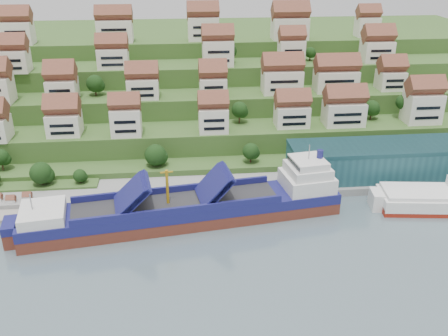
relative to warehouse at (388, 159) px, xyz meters
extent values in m
plane|color=slate|center=(-52.00, -17.00, -7.20)|extent=(300.00, 300.00, 0.00)
cube|color=gray|center=(-32.00, -2.00, -6.10)|extent=(180.00, 14.00, 2.20)
cube|color=gray|center=(-110.00, -5.00, -6.70)|extent=(45.00, 20.00, 1.00)
cube|color=#2D4C1E|center=(-52.00, 69.00, -5.20)|extent=(260.00, 128.00, 4.00)
cube|color=#2D4C1E|center=(-52.00, 74.00, -1.70)|extent=(260.00, 118.00, 11.00)
cube|color=#2D4C1E|center=(-52.00, 82.00, 1.80)|extent=(260.00, 102.00, 18.00)
cube|color=#2D4C1E|center=(-52.00, 90.00, 5.30)|extent=(260.00, 86.00, 25.00)
cube|color=#2D4C1E|center=(-52.00, 99.00, 8.30)|extent=(260.00, 68.00, 31.00)
cube|color=white|center=(-99.42, 21.63, 7.34)|extent=(10.39, 8.57, 7.08)
cube|color=white|center=(-79.66, 19.12, 8.23)|extent=(9.48, 7.03, 8.87)
cube|color=white|center=(-51.77, 19.71, 7.81)|extent=(9.38, 7.62, 8.03)
cube|color=white|center=(-25.21, 22.28, 7.35)|extent=(11.04, 7.73, 7.10)
cube|color=white|center=(-7.56, 21.88, 7.74)|extent=(13.22, 8.26, 7.87)
cube|color=white|center=(19.80, 21.87, 8.85)|extent=(11.69, 8.31, 10.11)
cube|color=white|center=(-101.98, 36.81, 14.37)|extent=(9.81, 8.98, 7.14)
cube|color=white|center=(-74.76, 36.55, 14.26)|extent=(10.77, 7.90, 6.92)
cube|color=white|center=(-50.47, 37.10, 14.04)|extent=(9.31, 8.56, 6.48)
cube|color=white|center=(-25.72, 38.03, 14.92)|extent=(13.90, 8.36, 8.23)
cube|color=white|center=(-5.87, 38.23, 14.57)|extent=(15.15, 8.18, 7.54)
cube|color=white|center=(14.85, 38.81, 14.16)|extent=(9.20, 8.04, 6.73)
cube|color=white|center=(-120.69, 49.73, 21.72)|extent=(11.16, 7.86, 7.84)
cube|color=white|center=(-85.89, 52.20, 21.42)|extent=(11.08, 7.30, 7.25)
cube|color=white|center=(-47.35, 52.34, 22.52)|extent=(11.31, 7.79, 9.43)
cube|color=white|center=(-19.19, 53.69, 22.16)|extent=(9.47, 7.14, 8.73)
cube|color=white|center=(14.33, 53.33, 21.76)|extent=(11.34, 8.47, 7.93)
cube|color=white|center=(-123.21, 70.22, 28.10)|extent=(11.05, 8.03, 8.60)
cube|color=white|center=(-86.45, 71.15, 28.09)|extent=(13.79, 7.51, 8.58)
cube|color=white|center=(-51.50, 72.05, 28.34)|extent=(12.18, 8.15, 9.08)
cube|color=white|center=(-16.37, 70.49, 28.08)|extent=(14.29, 8.73, 8.56)
cube|color=white|center=(17.24, 73.51, 27.74)|extent=(9.16, 7.05, 7.88)
ellipsoid|color=#193B13|center=(-117.08, 10.93, 1.06)|extent=(4.99, 4.99, 4.99)
ellipsoid|color=#193B13|center=(-40.89, 9.11, 0.61)|extent=(5.19, 5.19, 5.19)
ellipsoid|color=#193B13|center=(-70.54, 9.29, 0.50)|extent=(6.70, 6.70, 6.70)
ellipsoid|color=#193B13|center=(3.80, 26.11, 7.87)|extent=(5.44, 5.44, 5.44)
ellipsoid|color=#193B13|center=(14.89, 26.11, 9.71)|extent=(5.28, 5.28, 5.28)
ellipsoid|color=#193B13|center=(-42.31, 26.66, 8.61)|extent=(5.41, 5.41, 5.41)
ellipsoid|color=#193B13|center=(-7.30, 42.83, 15.67)|extent=(5.11, 5.11, 5.11)
ellipsoid|color=#193B13|center=(-102.46, 42.38, 14.83)|extent=(5.70, 5.70, 5.70)
ellipsoid|color=#193B13|center=(-91.62, 40.97, 15.11)|extent=(6.03, 6.03, 6.03)
ellipsoid|color=#193B13|center=(-43.95, 56.21, 23.34)|extent=(7.39, 7.39, 7.39)
ellipsoid|color=#193B13|center=(-15.67, 58.94, 22.31)|extent=(4.98, 4.98, 4.98)
ellipsoid|color=#193B13|center=(-10.84, 56.97, 21.00)|extent=(4.07, 4.07, 4.07)
ellipsoid|color=#193B13|center=(-103.45, 2.00, -0.66)|extent=(6.48, 6.48, 6.48)
ellipsoid|color=#193B13|center=(-92.58, 2.00, -2.03)|extent=(3.89, 3.89, 3.89)
cube|color=#204F57|center=(0.00, 0.00, 0.00)|extent=(60.00, 15.00, 10.00)
cylinder|color=gray|center=(-34.00, -7.00, -1.00)|extent=(0.16, 0.16, 8.00)
cube|color=maroon|center=(-33.40, -7.00, 2.60)|extent=(1.20, 0.05, 0.80)
cube|color=white|center=(-110.00, -7.00, -5.10)|extent=(2.40, 2.20, 2.20)
cube|color=white|center=(-106.00, -5.50, -5.10)|extent=(2.40, 2.20, 2.20)
cube|color=#602A1D|center=(-62.43, -18.42, -6.20)|extent=(84.03, 24.37, 5.32)
cube|color=navy|center=(-62.43, -18.42, -2.62)|extent=(84.05, 24.49, 2.77)
cube|color=silver|center=(-97.22, -23.38, 0.04)|extent=(12.25, 13.52, 2.77)
cube|color=#262628|center=(-64.54, -18.72, -1.24)|extent=(54.24, 18.26, 0.32)
cube|color=navy|center=(-76.13, -20.38, 2.38)|extent=(9.56, 12.76, 7.36)
cube|color=navy|center=(-55.05, -17.37, 2.38)|extent=(9.16, 12.71, 7.78)
cylinder|color=#BF8D16|center=(-66.65, -19.03, 3.45)|extent=(0.84, 0.84, 9.58)
cube|color=silver|center=(-28.69, -13.62, 0.79)|extent=(14.36, 13.82, 4.26)
cube|color=silver|center=(-28.69, -13.62, 4.19)|extent=(12.07, 12.26, 2.66)
cube|color=silver|center=(-28.69, -13.62, 6.43)|extent=(9.79, 10.69, 1.92)
cylinder|color=navy|center=(-25.53, -13.17, 8.45)|extent=(1.93, 1.93, 2.34)
cube|color=maroon|center=(7.10, -18.11, -6.58)|extent=(32.05, 15.02, 2.68)
cube|color=white|center=(7.10, -18.11, -4.32)|extent=(32.07, 15.14, 3.30)
cube|color=white|center=(7.10, -18.11, -2.26)|extent=(30.38, 13.71, 1.24)
camera|label=1|loc=(-63.41, -133.40, 61.07)|focal=40.00mm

